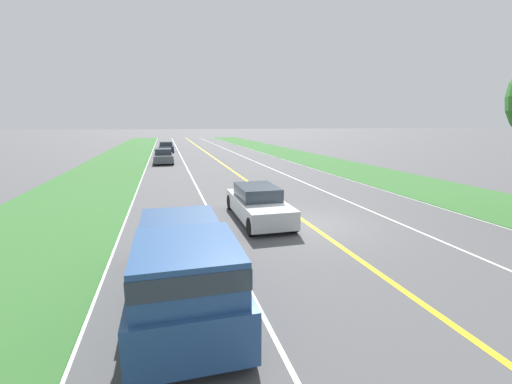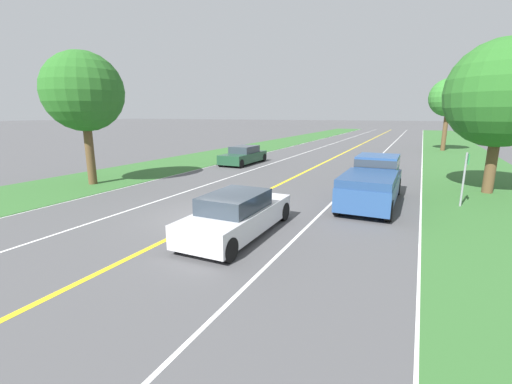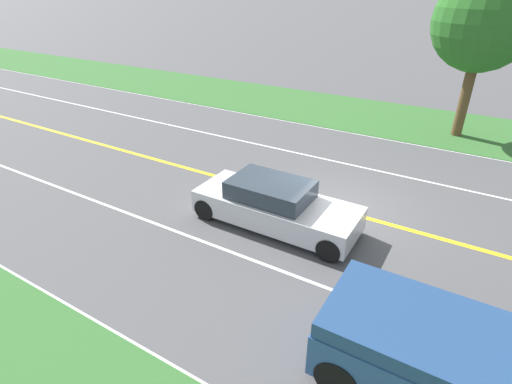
% 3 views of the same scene
% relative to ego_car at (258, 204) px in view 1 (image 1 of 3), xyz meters
% --- Properties ---
extents(ground_plane, '(400.00, 400.00, 0.00)m').
position_rel_ego_car_xyz_m(ground_plane, '(-1.72, 1.22, -0.64)').
color(ground_plane, '#4C4C4F').
extents(centre_divider_line, '(0.18, 160.00, 0.01)m').
position_rel_ego_car_xyz_m(centre_divider_line, '(-1.72, 1.22, -0.64)').
color(centre_divider_line, yellow).
rests_on(centre_divider_line, ground).
extents(lane_edge_line_right, '(0.14, 160.00, 0.01)m').
position_rel_ego_car_xyz_m(lane_edge_line_right, '(5.28, 1.22, -0.64)').
color(lane_edge_line_right, white).
rests_on(lane_edge_line_right, ground).
extents(lane_edge_line_left, '(0.14, 160.00, 0.01)m').
position_rel_ego_car_xyz_m(lane_edge_line_left, '(-8.72, 1.22, -0.64)').
color(lane_edge_line_left, white).
rests_on(lane_edge_line_left, ground).
extents(lane_dash_same_dir, '(0.10, 160.00, 0.01)m').
position_rel_ego_car_xyz_m(lane_dash_same_dir, '(1.78, 1.22, -0.64)').
color(lane_dash_same_dir, white).
rests_on(lane_dash_same_dir, ground).
extents(lane_dash_oncoming, '(0.10, 160.00, 0.01)m').
position_rel_ego_car_xyz_m(lane_dash_oncoming, '(-5.22, 1.22, -0.64)').
color(lane_dash_oncoming, white).
rests_on(lane_dash_oncoming, ground).
extents(grass_verge_right, '(6.00, 160.00, 0.03)m').
position_rel_ego_car_xyz_m(grass_verge_right, '(8.28, 1.22, -0.63)').
color(grass_verge_right, '#33662D').
rests_on(grass_verge_right, ground).
extents(grass_verge_left, '(6.00, 160.00, 0.03)m').
position_rel_ego_car_xyz_m(grass_verge_left, '(-11.72, 1.22, -0.63)').
color(grass_verge_left, '#33662D').
rests_on(grass_verge_left, ground).
extents(ego_car, '(1.80, 4.76, 1.37)m').
position_rel_ego_car_xyz_m(ego_car, '(0.00, 0.00, 0.00)').
color(ego_car, silver).
rests_on(ego_car, ground).
extents(dog, '(0.41, 1.18, 0.80)m').
position_rel_ego_car_xyz_m(dog, '(-1.08, 0.02, -0.14)').
color(dog, olive).
rests_on(dog, ground).
extents(pickup_truck, '(2.04, 5.71, 1.89)m').
position_rel_ego_car_xyz_m(pickup_truck, '(3.29, 6.07, 0.31)').
color(pickup_truck, '#284C84').
rests_on(pickup_truck, ground).
extents(car_trailing_near, '(1.82, 4.47, 1.40)m').
position_rel_ego_car_xyz_m(car_trailing_near, '(3.73, -21.49, 0.00)').
color(car_trailing_near, '#51565B').
rests_on(car_trailing_near, ground).
extents(car_trailing_mid, '(1.93, 4.68, 1.35)m').
position_rel_ego_car_xyz_m(car_trailing_mid, '(3.39, -34.73, -0.01)').
color(car_trailing_mid, black).
rests_on(car_trailing_mid, ground).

